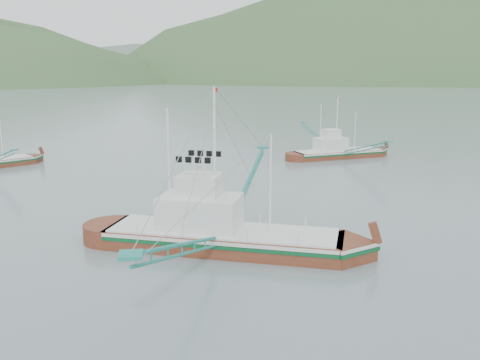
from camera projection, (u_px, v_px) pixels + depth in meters
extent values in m
plane|color=slate|center=(250.00, 237.00, 41.43)|extent=(1200.00, 1200.00, 0.00)
cube|color=#5E2713|center=(223.00, 246.00, 38.59)|extent=(17.58, 10.18, 2.28)
cube|color=silver|center=(223.00, 233.00, 38.38)|extent=(17.30, 10.15, 0.25)
cube|color=#0B4D26|center=(223.00, 237.00, 38.45)|extent=(17.30, 10.17, 0.25)
cube|color=silver|center=(223.00, 230.00, 38.34)|extent=(16.71, 9.67, 0.14)
cube|color=silver|center=(200.00, 213.00, 38.46)|extent=(6.60, 5.39, 2.50)
cube|color=silver|center=(200.00, 185.00, 38.02)|extent=(3.64, 3.37, 1.59)
cylinder|color=white|center=(215.00, 161.00, 37.38)|extent=(0.18, 0.18, 10.24)
cylinder|color=white|center=(169.00, 169.00, 38.29)|extent=(0.16, 0.16, 8.70)
cylinder|color=white|center=(271.00, 185.00, 36.84)|extent=(0.14, 0.14, 7.17)
cylinder|color=white|center=(1.00, 139.00, 69.48)|extent=(0.10, 0.10, 5.15)
cube|color=#5E2713|center=(338.00, 156.00, 76.22)|extent=(13.36, 6.23, 1.72)
cube|color=silver|center=(339.00, 151.00, 76.06)|extent=(13.12, 6.24, 0.19)
cube|color=#0B4D26|center=(338.00, 153.00, 76.11)|extent=(13.13, 6.26, 0.19)
cube|color=silver|center=(339.00, 150.00, 76.02)|extent=(12.69, 5.92, 0.10)
cube|color=silver|center=(331.00, 144.00, 75.40)|extent=(4.81, 3.64, 1.89)
cube|color=silver|center=(331.00, 133.00, 75.07)|extent=(2.60, 2.35, 1.21)
cylinder|color=white|center=(337.00, 123.00, 75.06)|extent=(0.14, 0.14, 7.75)
cylinder|color=white|center=(321.00, 128.00, 74.32)|extent=(0.12, 0.12, 6.59)
cylinder|color=white|center=(355.00, 131.00, 76.32)|extent=(0.10, 0.10, 5.43)
ellipsoid|color=#37562C|center=(441.00, 78.00, 488.01)|extent=(684.00, 432.00, 306.00)
ellipsoid|color=slate|center=(203.00, 76.00, 587.86)|extent=(960.00, 400.00, 240.00)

